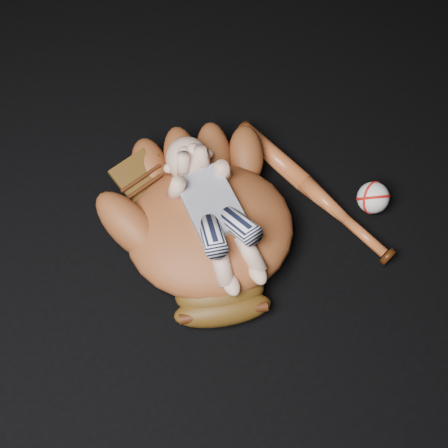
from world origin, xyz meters
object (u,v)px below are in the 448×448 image
object	(u,v)px
baseball	(373,198)
baseball_glove	(210,224)
newborn_baby	(216,212)
baseball_bat	(313,190)

from	to	relation	value
baseball	baseball_glove	bearing A→B (deg)	173.27
baseball_glove	newborn_baby	world-z (taller)	newborn_baby
baseball_glove	newborn_baby	xyz separation A→B (m)	(0.01, -0.01, 0.05)
baseball_glove	baseball	distance (m)	0.38
newborn_baby	baseball	bearing A→B (deg)	-8.91
baseball_glove	baseball	world-z (taller)	baseball_glove
newborn_baby	baseball	distance (m)	0.38
newborn_baby	baseball_bat	world-z (taller)	newborn_baby
baseball	newborn_baby	bearing A→B (deg)	174.03
baseball_bat	baseball_glove	bearing A→B (deg)	-173.54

